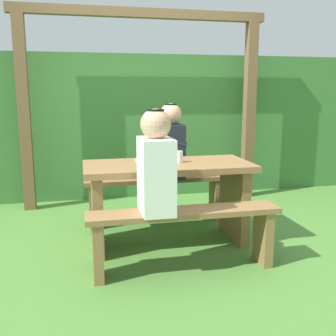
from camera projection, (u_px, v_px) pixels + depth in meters
ground_plane at (168, 242)px, 3.42m from camera, size 12.00×12.00×0.00m
hedge_backdrop at (135, 124)px, 5.21m from camera, size 6.40×0.94×1.73m
pergola_post_left at (24, 115)px, 4.21m from camera, size 0.12×0.12×2.08m
pergola_post_right at (249, 113)px, 4.75m from camera, size 0.12×0.12×2.08m
pergola_crossbeam at (142, 13)px, 4.27m from camera, size 2.83×0.10×0.10m
picnic_table at (168, 189)px, 3.33m from camera, size 1.40×0.64×0.70m
bench_near at (184, 228)px, 2.83m from camera, size 1.40×0.24×0.46m
bench_far at (156, 190)px, 3.89m from camera, size 1.40×0.24×0.46m
person_white_shirt at (156, 165)px, 2.70m from camera, size 0.25×0.35×0.72m
person_black_coat at (171, 143)px, 3.83m from camera, size 0.25×0.35×0.72m
drinking_glass at (179, 157)px, 3.32m from camera, size 0.07×0.07×0.10m
bottle_left at (158, 151)px, 3.24m from camera, size 0.06×0.06×0.25m
cell_phone at (155, 167)px, 3.11m from camera, size 0.10×0.15×0.01m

